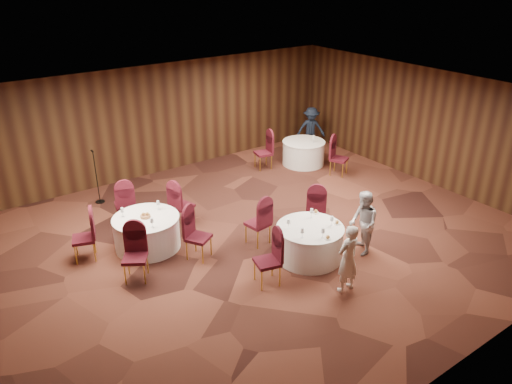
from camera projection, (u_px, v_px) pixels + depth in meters
ground at (254, 241)px, 11.40m from camera, size 12.00×12.00×0.00m
room_shell at (254, 161)px, 10.57m from camera, size 12.00×12.00×12.00m
table_main at (309, 242)px, 10.61m from camera, size 1.43×1.43×0.74m
table_left at (147, 232)px, 11.00m from camera, size 1.46×1.46×0.74m
table_right at (303, 153)px, 15.52m from camera, size 1.32×1.32×0.74m
chairs_main at (282, 229)px, 10.86m from camera, size 2.99×1.98×1.00m
chairs_left at (145, 227)px, 10.96m from camera, size 3.08×3.07×1.00m
chairs_right at (301, 156)px, 14.92m from camera, size 2.18×2.36×1.00m
tabletop_main at (318, 223)px, 10.41m from camera, size 1.09×1.13×0.22m
tabletop_left at (145, 214)px, 10.82m from camera, size 0.86×0.89×0.22m
tabletop_right at (314, 137)px, 15.24m from camera, size 0.08×0.08×0.22m
mic_stand at (98, 188)px, 13.04m from camera, size 0.24×0.24×1.45m
woman_a at (348, 259)px, 9.43m from camera, size 0.53×0.36×1.41m
woman_b at (363, 223)px, 10.67m from camera, size 0.81×0.87×1.43m
man_c at (311, 129)px, 16.50m from camera, size 1.09×0.94×1.47m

